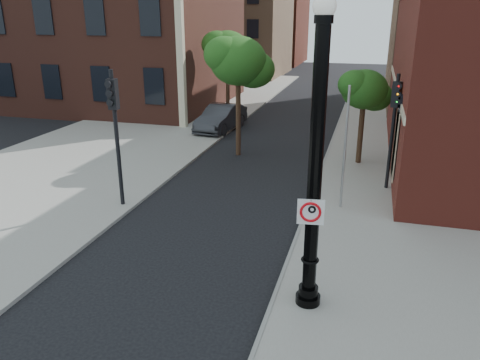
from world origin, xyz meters
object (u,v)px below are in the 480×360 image
(no_parking_sign, at_px, (311,212))
(lamppost, at_px, (315,180))
(traffic_signal_right, at_px, (394,114))
(traffic_signal_left, at_px, (115,117))
(parked_car, at_px, (221,118))

(no_parking_sign, bearing_deg, lamppost, 74.17)
(lamppost, xyz_separation_m, traffic_signal_right, (1.93, 8.67, -0.16))
(lamppost, relative_size, traffic_signal_left, 1.43)
(lamppost, bearing_deg, traffic_signal_right, 77.45)
(parked_car, bearing_deg, traffic_signal_right, -34.13)
(no_parking_sign, xyz_separation_m, traffic_signal_right, (1.95, 8.85, 0.53))
(lamppost, distance_m, parked_car, 18.34)
(parked_car, relative_size, traffic_signal_left, 0.95)
(no_parking_sign, xyz_separation_m, traffic_signal_left, (-7.33, 4.49, 0.76))
(lamppost, xyz_separation_m, traffic_signal_left, (-7.35, 4.32, 0.07))
(parked_car, bearing_deg, no_parking_sign, -60.19)
(lamppost, relative_size, traffic_signal_right, 1.53)
(no_parking_sign, relative_size, parked_car, 0.13)
(no_parking_sign, relative_size, traffic_signal_left, 0.12)
(traffic_signal_right, bearing_deg, no_parking_sign, -77.47)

